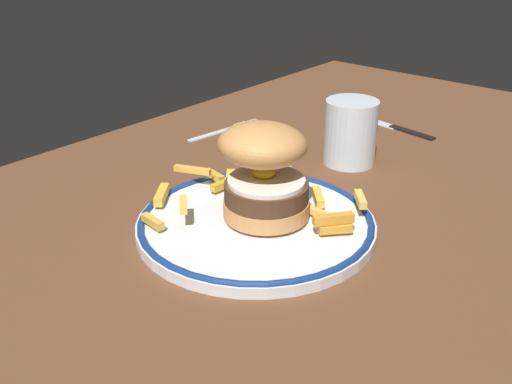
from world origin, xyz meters
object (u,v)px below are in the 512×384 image
Objects in this scene: burger at (264,170)px; fork at (228,129)px; water_glass at (350,136)px; dinner_plate at (256,223)px; knife at (394,126)px.

fork is at bearing 49.91° from burger.
burger reaches higher than water_glass.
knife is (39.94, 4.83, -0.58)cm from dinner_plate.
burger is at bearing -172.77° from knife.
water_glass reaches higher than dinner_plate.
dinner_plate is 1.45× the size of knife.
water_glass is 0.49× the size of knife.
dinner_plate is at bearing -173.49° from water_glass.
dinner_plate is at bearing -131.88° from fork.
burger is at bearing -130.09° from fork.
burger is 32.77cm from fork.
knife is (16.96, 2.21, -3.65)cm from water_glass.
burger reaches higher than knife.
dinner_plate reaches higher than knife.
dinner_plate is 1.80× the size of fork.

